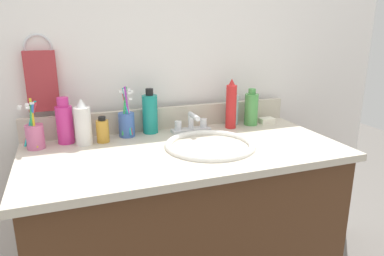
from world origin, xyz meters
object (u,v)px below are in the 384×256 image
(bottle_lotion_white, at_px, (83,124))
(bottle_toner_green, at_px, (251,109))
(bottle_spray_red, at_px, (231,105))
(bottle_soap_pink, at_px, (65,123))
(bottle_mouthwash_teal, at_px, (150,113))
(bottle_oil_amber, at_px, (103,131))
(soap_bar, at_px, (267,121))
(cup_blue_plastic, at_px, (127,122))
(bottle_gel_clear, at_px, (233,109))
(hand_towel, at_px, (42,81))
(cup_pink, at_px, (34,134))
(faucet, at_px, (191,125))

(bottle_lotion_white, distance_m, bottle_toner_green, 0.70)
(bottle_spray_red, distance_m, bottle_toner_green, 0.11)
(bottle_soap_pink, relative_size, bottle_mouthwash_teal, 0.95)
(bottle_oil_amber, bearing_deg, soap_bar, 1.45)
(bottle_toner_green, distance_m, cup_blue_plastic, 0.54)
(bottle_gel_clear, xyz_separation_m, bottle_mouthwash_teal, (-0.37, -0.00, 0.01))
(bottle_lotion_white, bearing_deg, hand_towel, 135.65)
(bottle_spray_red, relative_size, cup_pink, 1.15)
(bottle_spray_red, distance_m, soap_bar, 0.20)
(bottle_oil_amber, height_order, bottle_soap_pink, bottle_soap_pink)
(cup_pink, bearing_deg, bottle_toner_green, 1.06)
(hand_towel, bearing_deg, bottle_soap_pink, -51.56)
(bottle_soap_pink, bearing_deg, faucet, -3.13)
(bottle_toner_green, distance_m, cup_pink, 0.86)
(hand_towel, relative_size, cup_pink, 1.22)
(bottle_oil_amber, xyz_separation_m, cup_blue_plastic, (0.10, 0.04, 0.01))
(soap_bar, bearing_deg, bottle_gel_clear, 163.82)
(bottle_oil_amber, xyz_separation_m, bottle_toner_green, (0.63, 0.02, 0.03))
(hand_towel, relative_size, bottle_oil_amber, 2.27)
(hand_towel, xyz_separation_m, bottle_mouthwash_teal, (0.39, -0.06, -0.14))
(bottle_mouthwash_teal, relative_size, cup_blue_plastic, 0.91)
(bottle_gel_clear, distance_m, bottle_oil_amber, 0.57)
(hand_towel, bearing_deg, cup_pink, -109.30)
(bottle_lotion_white, height_order, cup_blue_plastic, cup_blue_plastic)
(bottle_mouthwash_teal, xyz_separation_m, soap_bar, (0.52, -0.04, -0.07))
(bottle_spray_red, height_order, cup_pink, bottle_spray_red)
(cup_blue_plastic, xyz_separation_m, cup_pink, (-0.33, -0.03, -0.00))
(cup_blue_plastic, bearing_deg, bottle_soap_pink, -179.36)
(bottle_lotion_white, bearing_deg, cup_blue_plastic, 15.00)
(cup_blue_plastic, bearing_deg, bottle_oil_amber, -158.05)
(bottle_oil_amber, bearing_deg, hand_towel, 148.68)
(bottle_spray_red, bearing_deg, bottle_soap_pink, 177.63)
(bottle_spray_red, height_order, bottle_mouthwash_teal, bottle_spray_red)
(bottle_mouthwash_teal, relative_size, soap_bar, 2.81)
(hand_towel, relative_size, bottle_lotion_white, 1.29)
(hand_towel, height_order, soap_bar, hand_towel)
(bottle_gel_clear, height_order, bottle_oil_amber, bottle_gel_clear)
(hand_towel, xyz_separation_m, bottle_oil_amber, (0.19, -0.12, -0.18))
(bottle_toner_green, height_order, cup_blue_plastic, cup_blue_plastic)
(faucet, bearing_deg, hand_towel, 168.85)
(hand_towel, bearing_deg, bottle_mouthwash_teal, -9.06)
(bottle_spray_red, relative_size, bottle_mouthwash_teal, 1.16)
(bottle_gel_clear, xyz_separation_m, cup_blue_plastic, (-0.47, -0.02, -0.01))
(bottle_gel_clear, xyz_separation_m, bottle_soap_pink, (-0.69, -0.02, 0.01))
(bottle_oil_amber, xyz_separation_m, bottle_spray_red, (0.53, 0.01, 0.05))
(bottle_mouthwash_teal, bearing_deg, soap_bar, -4.21)
(bottle_mouthwash_teal, bearing_deg, bottle_spray_red, -7.95)
(faucet, height_order, bottle_gel_clear, bottle_gel_clear)
(faucet, xyz_separation_m, cup_pink, (-0.58, -0.00, 0.02))
(faucet, relative_size, cup_blue_plastic, 0.81)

